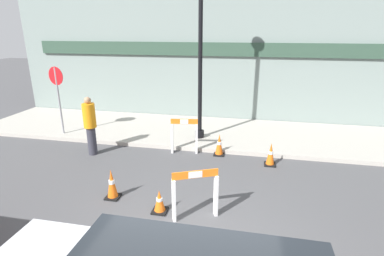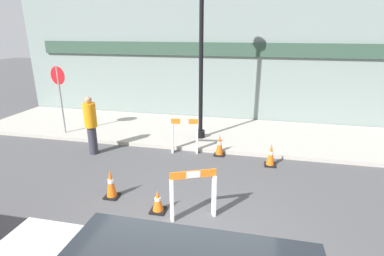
# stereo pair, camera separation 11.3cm
# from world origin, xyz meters

# --- Properties ---
(sidewalk_slab) EXTENTS (18.00, 3.41, 0.12)m
(sidewalk_slab) POSITION_xyz_m (0.00, 6.20, 0.06)
(sidewalk_slab) COLOR #ADA89E
(sidewalk_slab) RESTS_ON ground_plane
(storefront_facade) EXTENTS (18.00, 0.22, 5.50)m
(storefront_facade) POSITION_xyz_m (0.00, 7.98, 2.75)
(storefront_facade) COLOR gray
(storefront_facade) RESTS_ON ground_plane
(streetlamp_post) EXTENTS (0.44, 0.44, 5.50)m
(streetlamp_post) POSITION_xyz_m (-0.88, 5.46, 3.64)
(streetlamp_post) COLOR black
(streetlamp_post) RESTS_ON sidewalk_slab
(stop_sign) EXTENTS (0.59, 0.15, 2.26)m
(stop_sign) POSITION_xyz_m (-5.54, 4.92, 1.64)
(stop_sign) COLOR gray
(stop_sign) RESTS_ON sidewalk_slab
(barricade_0) EXTENTS (0.80, 0.25, 1.06)m
(barricade_0) POSITION_xyz_m (-1.14, 4.35, 0.56)
(barricade_0) COLOR white
(barricade_0) RESTS_ON ground_plane
(barricade_1) EXTENTS (0.87, 0.49, 1.02)m
(barricade_1) POSITION_xyz_m (-0.21, 1.23, 0.56)
(barricade_1) COLOR white
(barricade_1) RESTS_ON ground_plane
(traffic_cone_0) EXTENTS (0.30, 0.30, 0.65)m
(traffic_cone_0) POSITION_xyz_m (-0.11, 4.40, 0.31)
(traffic_cone_0) COLOR black
(traffic_cone_0) RESTS_ON ground_plane
(traffic_cone_1) EXTENTS (0.30, 0.30, 0.68)m
(traffic_cone_1) POSITION_xyz_m (-2.12, 1.58, 0.33)
(traffic_cone_1) COLOR black
(traffic_cone_1) RESTS_ON ground_plane
(traffic_cone_2) EXTENTS (0.30, 0.30, 0.64)m
(traffic_cone_2) POSITION_xyz_m (1.33, 3.99, 0.31)
(traffic_cone_2) COLOR black
(traffic_cone_2) RESTS_ON ground_plane
(traffic_cone_3) EXTENTS (0.30, 0.30, 0.48)m
(traffic_cone_3) POSITION_xyz_m (-0.95, 1.28, 0.23)
(traffic_cone_3) COLOR black
(traffic_cone_3) RESTS_ON ground_plane
(person_worker) EXTENTS (0.40, 0.40, 1.72)m
(person_worker) POSITION_xyz_m (-3.77, 3.72, 0.93)
(person_worker) COLOR #33333D
(person_worker) RESTS_ON ground_plane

